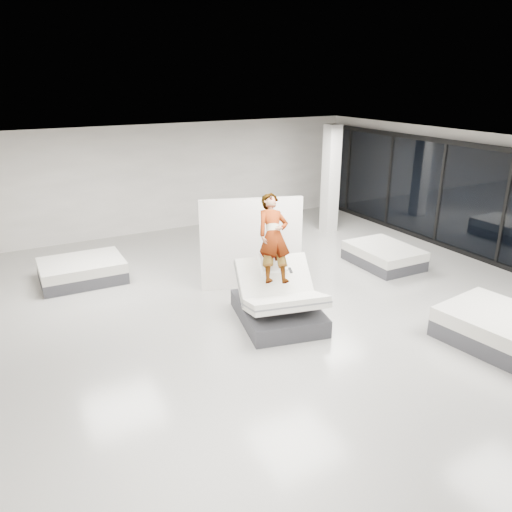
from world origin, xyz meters
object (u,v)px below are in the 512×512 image
(hero_bed, at_px, (279,303))
(flat_bed_right_far, at_px, (384,256))
(column, at_px, (331,179))
(flat_bed_right_near, at_px, (506,331))
(person, at_px, (274,254))
(flat_bed_left_far, at_px, (82,271))
(divider_panel, at_px, (251,244))
(remote, at_px, (290,270))

(hero_bed, height_order, flat_bed_right_far, hero_bed)
(hero_bed, distance_m, column, 6.42)
(flat_bed_right_far, bearing_deg, flat_bed_right_near, -102.17)
(person, bearing_deg, column, 55.72)
(flat_bed_right_near, height_order, flat_bed_left_far, flat_bed_right_near)
(flat_bed_left_far, bearing_deg, divider_panel, -33.40)
(person, xyz_separation_m, divider_panel, (0.26, 1.41, -0.25))
(flat_bed_left_far, bearing_deg, flat_bed_right_near, -47.84)
(remote, bearing_deg, flat_bed_right_far, 33.72)
(hero_bed, relative_size, flat_bed_left_far, 1.17)
(person, bearing_deg, flat_bed_right_near, -33.25)
(hero_bed, distance_m, remote, 0.70)
(flat_bed_left_far, bearing_deg, person, -49.77)
(person, xyz_separation_m, flat_bed_right_near, (2.97, -3.04, -0.99))
(flat_bed_right_far, bearing_deg, divider_panel, 174.28)
(hero_bed, relative_size, divider_panel, 0.97)
(remote, height_order, flat_bed_left_far, remote)
(hero_bed, bearing_deg, column, 44.95)
(remote, bearing_deg, divider_panel, 98.53)
(divider_panel, bearing_deg, hero_bed, -82.12)
(hero_bed, height_order, flat_bed_left_far, hero_bed)
(column, bearing_deg, divider_panel, -146.63)
(person, relative_size, column, 0.56)
(divider_panel, relative_size, column, 0.71)
(flat_bed_right_far, xyz_separation_m, flat_bed_left_far, (-6.88, 2.53, 0.01))
(flat_bed_right_near, bearing_deg, flat_bed_right_far, 77.83)
(divider_panel, height_order, column, column)
(hero_bed, bearing_deg, remote, -17.51)
(remote, bearing_deg, person, 122.15)
(hero_bed, height_order, flat_bed_right_near, hero_bed)
(remote, distance_m, flat_bed_right_far, 4.06)
(remote, distance_m, column, 6.23)
(flat_bed_right_near, bearing_deg, person, 134.28)
(remote, distance_m, flat_bed_left_far, 5.15)
(flat_bed_right_near, relative_size, flat_bed_left_far, 1.21)
(flat_bed_right_near, bearing_deg, remote, 136.83)
(person, distance_m, column, 6.04)
(flat_bed_right_far, relative_size, column, 0.56)
(hero_bed, xyz_separation_m, flat_bed_left_far, (-2.96, 3.91, -0.13))
(person, relative_size, flat_bed_right_near, 0.79)
(remote, relative_size, flat_bed_right_near, 0.06)
(divider_panel, height_order, flat_bed_right_near, divider_panel)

